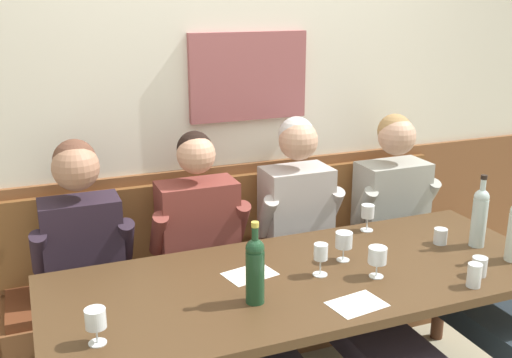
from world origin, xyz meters
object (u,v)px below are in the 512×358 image
object	(u,v)px
dining_table	(306,291)
wine_glass_by_bottle	(377,257)
person_left_seat	(94,301)
water_tumbler_left	(474,275)
wine_bottle_green_tall	(255,268)
wine_glass_mid_right	(96,320)
person_right_seat	(222,285)
person_center_right_seat	(428,243)
wine_glass_near_bucket	(321,254)
water_tumbler_right	(440,236)
water_tumbler_center	(479,266)
wall_bench	(246,297)
person_center_left_seat	(325,257)
wine_glass_center_front	(344,241)
wine_glass_mid_left	(368,212)
wine_bottle_clear_water	(480,215)

from	to	relation	value
dining_table	wine_glass_by_bottle	xyz separation A→B (m)	(0.27, -0.12, 0.17)
dining_table	person_left_seat	size ratio (longest dim) A/B	1.66
water_tumbler_left	wine_bottle_green_tall	bearing A→B (deg)	166.55
dining_table	wine_glass_mid_right	xyz separation A→B (m)	(-0.90, -0.20, 0.17)
dining_table	person_right_seat	bearing A→B (deg)	129.52
person_center_right_seat	water_tumbler_left	distance (m)	0.79
wine_glass_near_bucket	water_tumbler_left	bearing A→B (deg)	-31.39
wine_bottle_green_tall	water_tumbler_right	size ratio (longest dim) A/B	4.44
wine_glass_near_bucket	water_tumbler_right	world-z (taller)	wine_glass_near_bucket
wine_glass_by_bottle	water_tumbler_center	bearing A→B (deg)	-20.08
wall_bench	person_left_seat	xyz separation A→B (m)	(-0.85, -0.38, 0.34)
person_center_left_seat	wine_bottle_green_tall	world-z (taller)	person_center_left_seat
person_left_seat	wine_bottle_green_tall	bearing A→B (deg)	-40.71
wine_glass_by_bottle	water_tumbler_center	world-z (taller)	wine_glass_by_bottle
wine_glass_mid_right	wine_glass_center_front	world-z (taller)	wine_glass_center_front
person_left_seat	wine_glass_mid_right	world-z (taller)	person_left_seat
person_center_right_seat	wine_glass_by_bottle	size ratio (longest dim) A/B	9.94
dining_table	person_center_left_seat	bearing A→B (deg)	51.66
wine_bottle_green_tall	wine_glass_by_bottle	distance (m)	0.56
person_center_left_seat	water_tumbler_right	distance (m)	0.57
water_tumbler_left	water_tumbler_center	distance (m)	0.12
person_left_seat	wine_glass_mid_left	world-z (taller)	person_left_seat
wine_glass_mid_left	wine_glass_center_front	size ratio (longest dim) A/B	1.02
wine_glass_center_front	water_tumbler_left	distance (m)	0.56
wall_bench	wine_glass_by_bottle	world-z (taller)	wall_bench
wine_glass_mid_left	water_tumbler_left	bearing A→B (deg)	-83.42
wine_glass_near_bucket	wine_glass_mid_left	distance (m)	0.58
person_center_left_seat	water_tumbler_left	bearing A→B (deg)	-67.08
wine_glass_near_bucket	water_tumbler_center	xyz separation A→B (m)	(0.63, -0.25, -0.06)
water_tumbler_center	water_tumbler_left	bearing A→B (deg)	-141.53
water_tumbler_center	wine_glass_mid_left	bearing A→B (deg)	105.51
dining_table	wine_glass_mid_right	size ratio (longest dim) A/B	16.81
wine_glass_by_bottle	wine_glass_mid_right	world-z (taller)	wine_glass_by_bottle
person_center_right_seat	wine_glass_center_front	distance (m)	0.78
person_right_seat	wine_bottle_green_tall	size ratio (longest dim) A/B	3.98
person_center_right_seat	water_tumbler_center	world-z (taller)	person_center_right_seat
dining_table	wine_bottle_clear_water	xyz separation A→B (m)	(0.89, -0.02, 0.23)
wall_bench	wine_glass_by_bottle	bearing A→B (deg)	-72.58
water_tumbler_right	wine_glass_mid_left	bearing A→B (deg)	130.92
wine_glass_mid_left	wine_glass_by_bottle	size ratio (longest dim) A/B	1.02
wine_glass_mid_left	water_tumbler_right	size ratio (longest dim) A/B	1.82
person_center_left_seat	wine_glass_mid_right	size ratio (longest dim) A/B	10.18
wine_glass_near_bucket	wine_glass_by_bottle	size ratio (longest dim) A/B	1.05
wine_glass_by_bottle	wine_glass_center_front	distance (m)	0.20
person_right_seat	person_center_right_seat	world-z (taller)	person_center_right_seat
dining_table	person_right_seat	size ratio (longest dim) A/B	1.67
wine_bottle_green_tall	wine_glass_near_bucket	bearing A→B (deg)	18.59
wine_glass_mid_right	wine_glass_center_front	distance (m)	1.15
person_center_left_seat	wine_bottle_clear_water	bearing A→B (deg)	-32.26
wine_glass_by_bottle	water_tumbler_left	size ratio (longest dim) A/B	1.35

